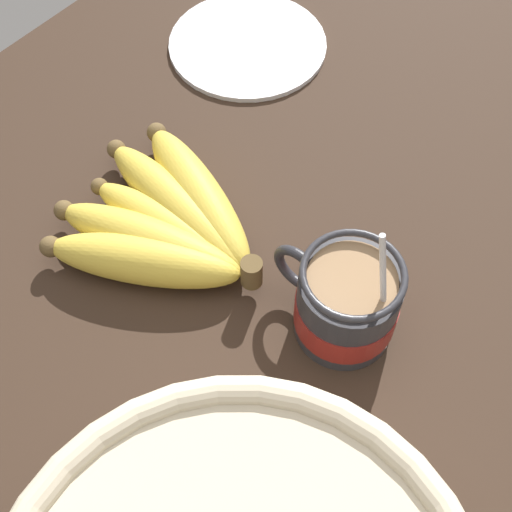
% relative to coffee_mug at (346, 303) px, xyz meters
% --- Properties ---
extents(table, '(0.96, 0.96, 0.03)m').
position_rel_coffee_mug_xyz_m(table, '(0.03, -0.03, -0.06)').
color(table, '#332319').
rests_on(table, ground).
extents(coffee_mug, '(0.12, 0.09, 0.16)m').
position_rel_coffee_mug_xyz_m(coffee_mug, '(0.00, 0.00, 0.00)').
color(coffee_mug, '#28282D').
rests_on(coffee_mug, table).
extents(banana_bunch, '(0.22, 0.20, 0.05)m').
position_rel_coffee_mug_xyz_m(banana_bunch, '(0.18, 0.03, -0.02)').
color(banana_bunch, brown).
rests_on(banana_bunch, table).
extents(small_plate, '(0.18, 0.18, 0.01)m').
position_rel_coffee_mug_xyz_m(small_plate, '(0.30, -0.23, -0.04)').
color(small_plate, white).
rests_on(small_plate, table).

